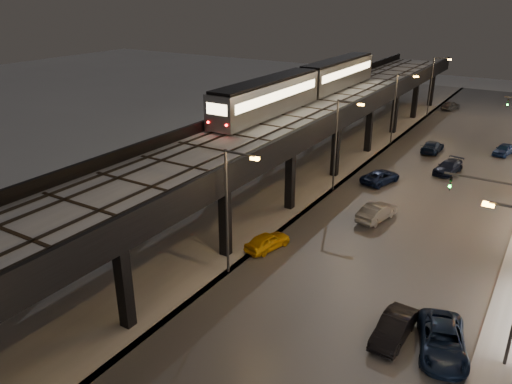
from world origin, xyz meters
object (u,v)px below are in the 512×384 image
Objects in this scene: car_taxi at (267,242)px; car_onc_white at (448,168)px; car_mid_silver at (380,177)px; car_onc_silver at (394,329)px; car_onc_red at (504,150)px; car_mid_dark at (432,147)px; subway_train at (307,83)px; car_near_white at (377,213)px; car_far_white at (451,106)px; car_onc_dark at (442,342)px.

car_onc_white is (7.88, 24.71, 0.01)m from car_taxi.
car_onc_silver reaches higher than car_mid_silver.
car_onc_white is 10.93m from car_onc_red.
car_onc_silver reaches higher than car_mid_dark.
car_onc_red reaches higher than car_mid_silver.
car_near_white is at bearing -44.91° from subway_train.
car_far_white is (-3.16, 25.02, 0.01)m from car_mid_dark.
car_mid_dark is (13.03, 8.36, -7.67)m from subway_train.
subway_train reaches higher than car_mid_dark.
car_near_white is at bearing 109.23° from car_far_white.
car_far_white reaches higher than car_onc_white.
car_mid_silver is 0.89× the size of car_onc_dark.
car_onc_silver is (6.09, -14.61, -0.03)m from car_near_white.
car_onc_dark is (22.41, -28.03, -7.62)m from subway_train.
subway_train is at bearing 112.15° from car_onc_dark.
car_near_white reaches higher than car_taxi.
car_mid_dark is 1.24× the size of car_onc_red.
car_onc_red is (9.41, 16.70, 0.00)m from car_mid_silver.
car_onc_red is (-1.90, 39.81, -0.08)m from car_onc_dark.
car_near_white is at bearing -89.58° from car_onc_white.
car_taxi is 0.74× the size of car_onc_dark.
car_mid_dark reaches higher than car_mid_silver.
car_mid_dark is 1.11× the size of car_onc_silver.
subway_train is 25.70m from car_taxi.
car_near_white is 1.04× the size of car_onc_silver.
car_mid_dark is at bearing -82.15° from car_mid_silver.
car_onc_silver is at bearing -54.99° from subway_train.
car_onc_white is at bearing 116.04° from car_far_white.
car_taxi is at bearing 71.55° from car_near_white.
car_far_white is at bearing -74.16° from car_near_white.
car_onc_silver is (6.80, -36.66, 0.02)m from car_mid_dark.
car_onc_dark reaches higher than car_near_white.
car_onc_silver reaches higher than car_onc_white.
car_near_white is 15.60m from car_onc_white.
car_onc_red is at bearing 76.23° from car_onc_dark.
car_near_white reaches higher than car_far_white.
car_near_white is at bearing 122.79° from car_mid_silver.
car_mid_silver is at bearing 106.38° from car_far_white.
car_onc_silver reaches higher than car_onc_red.
car_onc_white is (6.45, -31.68, -0.02)m from car_far_white.
car_onc_red is (20.52, 11.78, -7.70)m from subway_train.
car_near_white reaches higher than car_onc_silver.
car_onc_dark reaches higher than car_onc_white.
car_onc_white is (-6.09, 29.72, -0.06)m from car_onc_dark.
car_mid_silver is at bearing 82.77° from car_mid_dark.
car_mid_silver is 13.41m from car_mid_dark.
car_onc_dark is 30.34m from car_onc_white.
car_onc_white reaches higher than car_mid_silver.
car_mid_dark is at bearing 87.97° from car_onc_dark.
car_near_white reaches higher than car_mid_silver.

